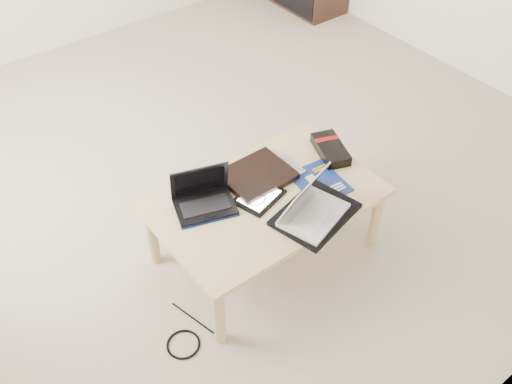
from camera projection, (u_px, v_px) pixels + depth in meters
ground at (233, 155)px, 3.65m from camera, size 4.00×4.00×0.00m
coffee_table at (266, 204)px, 2.83m from camera, size 1.10×0.70×0.40m
book at (257, 175)px, 2.89m from camera, size 0.34×0.28×0.03m
netbook at (203, 198)px, 2.73m from camera, size 0.33×0.29×0.21m
tablet at (259, 197)px, 2.79m from camera, size 0.27×0.23×0.01m
remote at (291, 164)px, 2.97m from camera, size 0.05×0.19×0.02m
neoprene_sleeve at (315, 214)px, 2.70m from camera, size 0.44×0.36×0.02m
white_laptop at (310, 207)px, 2.65m from camera, size 0.37×0.31×0.21m
motherboard at (320, 182)px, 2.87m from camera, size 0.25×0.30×0.01m
gpu_box at (330, 149)px, 3.02m from camera, size 0.21×0.29×0.06m
cable_coil at (255, 199)px, 2.78m from camera, size 0.14×0.14×0.01m
floor_cable_coil at (183, 344)px, 2.65m from camera, size 0.19×0.19×0.01m
floor_cable_trail at (196, 321)px, 2.74m from camera, size 0.09×0.31×0.01m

